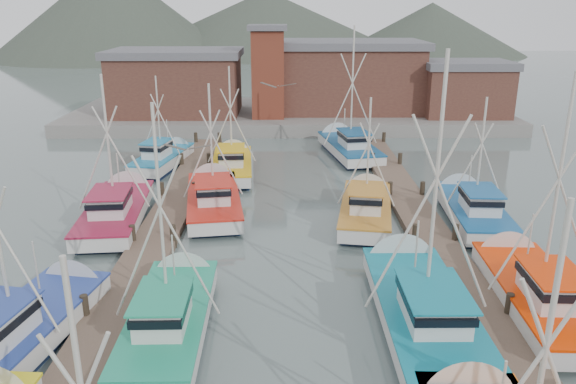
{
  "coord_description": "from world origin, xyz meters",
  "views": [
    {
      "loc": [
        -0.49,
        -20.65,
        11.49
      ],
      "look_at": [
        -0.31,
        5.92,
        2.6
      ],
      "focal_mm": 35.0,
      "sensor_mm": 36.0,
      "label": 1
    }
  ],
  "objects_px": {
    "boat_12": "(232,164)",
    "boat_4": "(172,313)",
    "boat_8": "(213,198)",
    "lookout_tower": "(268,71)"
  },
  "relations": [
    {
      "from": "lookout_tower",
      "to": "boat_8",
      "type": "distance_m",
      "value": 23.06
    },
    {
      "from": "lookout_tower",
      "to": "boat_4",
      "type": "bearing_deg",
      "value": -94.26
    },
    {
      "from": "boat_8",
      "to": "boat_12",
      "type": "xyz_separation_m",
      "value": [
        0.48,
        7.33,
        0.0
      ]
    },
    {
      "from": "lookout_tower",
      "to": "boat_8",
      "type": "xyz_separation_m",
      "value": [
        -2.68,
        -22.38,
        -4.87
      ]
    },
    {
      "from": "boat_4",
      "to": "boat_8",
      "type": "relative_size",
      "value": 0.97
    },
    {
      "from": "boat_12",
      "to": "boat_4",
      "type": "bearing_deg",
      "value": -94.94
    },
    {
      "from": "boat_8",
      "to": "boat_12",
      "type": "relative_size",
      "value": 1.1
    },
    {
      "from": "boat_4",
      "to": "boat_12",
      "type": "distance_m",
      "value": 20.38
    },
    {
      "from": "lookout_tower",
      "to": "boat_12",
      "type": "height_order",
      "value": "lookout_tower"
    },
    {
      "from": "boat_8",
      "to": "boat_12",
      "type": "distance_m",
      "value": 7.34
    }
  ]
}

